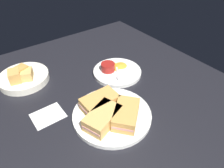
# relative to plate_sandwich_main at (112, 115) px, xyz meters

# --- Properties ---
(ground_plane) EXTENTS (1.10, 1.10, 0.03)m
(ground_plane) POSITION_rel_plate_sandwich_main_xyz_m (0.02, 0.14, -0.02)
(ground_plane) COLOR black
(plate_sandwich_main) EXTENTS (0.28, 0.28, 0.02)m
(plate_sandwich_main) POSITION_rel_plate_sandwich_main_xyz_m (0.00, 0.00, 0.00)
(plate_sandwich_main) COLOR white
(plate_sandwich_main) RESTS_ON ground_plane
(sandwich_half_near) EXTENTS (0.13, 0.08, 0.05)m
(sandwich_half_near) POSITION_rel_plate_sandwich_main_xyz_m (-0.02, 0.05, 0.03)
(sandwich_half_near) COLOR tan
(sandwich_half_near) RESTS_ON plate_sandwich_main
(sandwich_half_far) EXTENTS (0.15, 0.12, 0.05)m
(sandwich_half_far) POSITION_rel_plate_sandwich_main_xyz_m (-0.05, -0.02, 0.03)
(sandwich_half_far) COLOR tan
(sandwich_half_far) RESTS_ON plate_sandwich_main
(sandwich_half_extra) EXTENTS (0.15, 0.14, 0.05)m
(sandwich_half_extra) POSITION_rel_plate_sandwich_main_xyz_m (0.02, -0.05, 0.03)
(sandwich_half_extra) COLOR tan
(sandwich_half_extra) RESTS_ON plate_sandwich_main
(ramekin_dark_sauce) EXTENTS (0.07, 0.07, 0.03)m
(ramekin_dark_sauce) POSITION_rel_plate_sandwich_main_xyz_m (0.01, -0.06, 0.03)
(ramekin_dark_sauce) COLOR #0C144C
(ramekin_dark_sauce) RESTS_ON plate_sandwich_main
(spoon_by_dark_ramekin) EXTENTS (0.03, 0.10, 0.01)m
(spoon_by_dark_ramekin) POSITION_rel_plate_sandwich_main_xyz_m (0.02, -0.01, 0.01)
(spoon_by_dark_ramekin) COLOR silver
(spoon_by_dark_ramekin) RESTS_ON plate_sandwich_main
(plate_chips_companion) EXTENTS (0.22, 0.22, 0.02)m
(plate_chips_companion) POSITION_rel_plate_sandwich_main_xyz_m (0.18, 0.20, 0.00)
(plate_chips_companion) COLOR white
(plate_chips_companion) RESTS_ON ground_plane
(ramekin_light_gravy) EXTENTS (0.06, 0.06, 0.03)m
(ramekin_light_gravy) POSITION_rel_plate_sandwich_main_xyz_m (0.14, 0.23, 0.03)
(ramekin_light_gravy) COLOR maroon
(ramekin_light_gravy) RESTS_ON plate_chips_companion
(spoon_by_gravy_ramekin) EXTENTS (0.06, 0.09, 0.01)m
(spoon_by_gravy_ramekin) POSITION_rel_plate_sandwich_main_xyz_m (0.15, 0.16, 0.01)
(spoon_by_gravy_ramekin) COLOR silver
(spoon_by_gravy_ramekin) RESTS_ON plate_chips_companion
(plantain_chip_scatter) EXTENTS (0.12, 0.10, 0.01)m
(plantain_chip_scatter) POSITION_rel_plate_sandwich_main_xyz_m (0.19, 0.24, 0.01)
(plantain_chip_scatter) COLOR orange
(plantain_chip_scatter) RESTS_ON plate_chips_companion
(bread_basket_rear) EXTENTS (0.21, 0.21, 0.08)m
(bread_basket_rear) POSITION_rel_plate_sandwich_main_xyz_m (-0.19, 0.39, 0.01)
(bread_basket_rear) COLOR silver
(bread_basket_rear) RESTS_ON ground_plane
(paper_napkin_folded) EXTENTS (0.11, 0.09, 0.00)m
(paper_napkin_folded) POSITION_rel_plate_sandwich_main_xyz_m (-0.18, 0.14, -0.01)
(paper_napkin_folded) COLOR white
(paper_napkin_folded) RESTS_ON ground_plane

